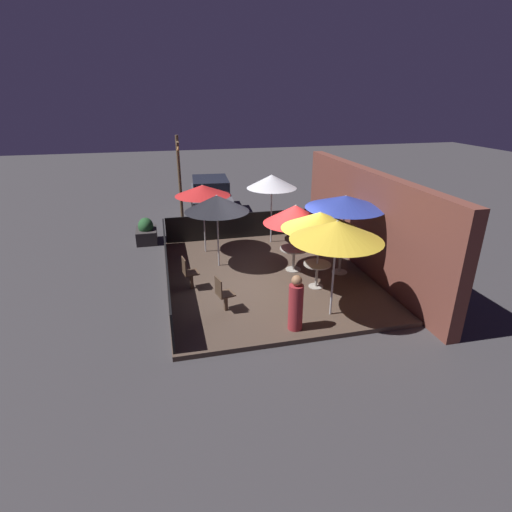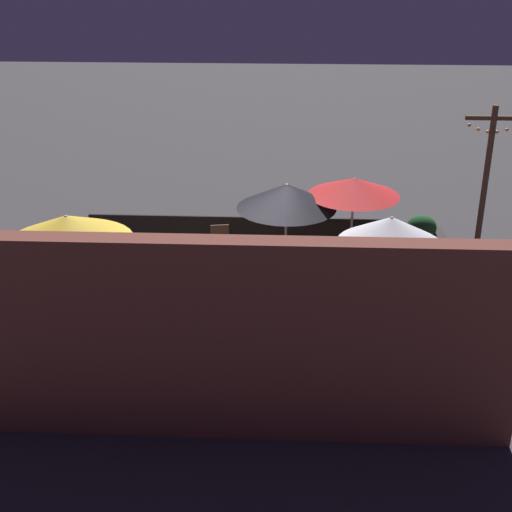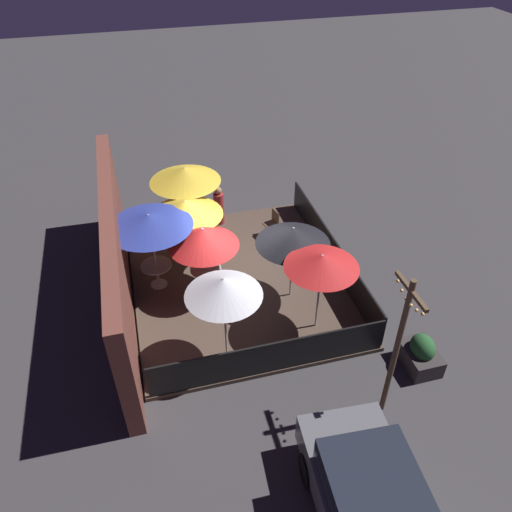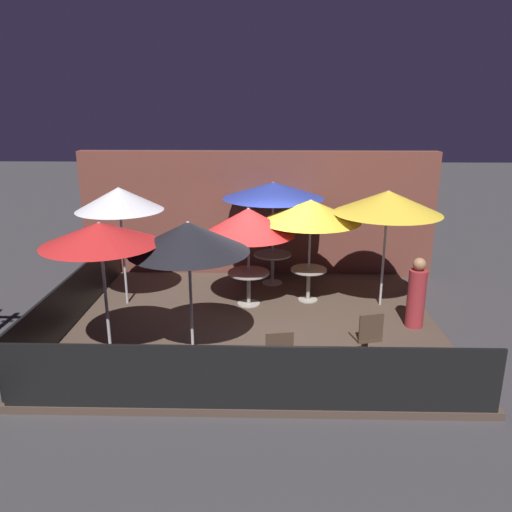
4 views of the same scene
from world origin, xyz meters
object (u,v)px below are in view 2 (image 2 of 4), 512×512
patio_umbrella_1 (193,262)px  patio_umbrella_3 (67,229)px  patio_umbrella_0 (234,253)px  patio_umbrella_4 (287,196)px  patio_umbrella_5 (391,230)px  planter_box (420,237)px  dining_table_0 (235,316)px  patio_chair_1 (220,245)px  dining_table_1 (196,355)px  patio_umbrella_6 (354,187)px  patio_chair_0 (148,258)px  light_post (485,187)px  patron_0 (71,283)px  patio_umbrella_2 (156,248)px  dining_table_2 (160,322)px

patio_umbrella_1 → patio_umbrella_3: (2.26, -1.27, -0.02)m
patio_umbrella_0 → patio_umbrella_3: bearing=0.8°
patio_umbrella_4 → patio_umbrella_5: patio_umbrella_5 is taller
planter_box → dining_table_0: bearing=48.3°
patio_umbrella_0 → dining_table_0: 1.22m
planter_box → patio_umbrella_3: bearing=33.7°
patio_umbrella_0 → patio_chair_1: patio_umbrella_0 is taller
patio_umbrella_0 → dining_table_1: (0.51, 1.31, -1.21)m
patio_umbrella_6 → patio_chair_0: bearing=-0.6°
patio_umbrella_4 → patio_umbrella_5: 2.78m
patio_chair_0 → planter_box: (-5.94, -1.94, -0.22)m
patio_umbrella_0 → patio_chair_1: size_ratio=2.20×
patio_umbrella_3 → patio_umbrella_6: size_ratio=1.04×
patio_umbrella_0 → planter_box: 6.14m
patio_umbrella_4 → light_post: 4.09m
patio_umbrella_5 → patron_0: (5.75, -1.01, -1.61)m
patio_umbrella_2 → patio_umbrella_5: patio_umbrella_5 is taller
patio_umbrella_2 → light_post: size_ratio=0.58×
patio_umbrella_5 → patio_umbrella_6: size_ratio=1.06×
patio_umbrella_0 → patio_chair_0: bearing=-51.5°
dining_table_1 → light_post: bearing=-141.0°
dining_table_0 → light_post: bearing=-147.9°
dining_table_2 → patio_chair_0: 2.85m
patio_umbrella_1 → light_post: 6.91m
patio_umbrella_4 → light_post: (-4.00, -0.86, -0.03)m
dining_table_1 → patio_umbrella_0: bearing=-111.3°
patio_umbrella_1 → patio_chair_1: bearing=-89.5°
patio_chair_0 → planter_box: size_ratio=0.86×
patio_umbrella_5 → patio_umbrella_6: (0.40, -2.45, -0.09)m
patio_umbrella_1 → planter_box: 7.54m
patio_umbrella_0 → dining_table_0: patio_umbrella_0 is taller
patio_chair_0 → patron_0: 1.90m
patio_umbrella_0 → patio_umbrella_5: (-2.58, -0.01, 0.45)m
patio_umbrella_5 → patio_umbrella_3: bearing=0.5°
patio_umbrella_1 → patio_umbrella_6: 4.62m
patio_umbrella_6 → patio_chair_1: size_ratio=2.48×
patio_chair_1 → planter_box: bearing=95.4°
dining_table_2 → patio_chair_1: bearing=-101.6°
patio_umbrella_0 → patio_umbrella_2: patio_umbrella_2 is taller
patio_umbrella_4 → patio_chair_1: 2.32m
patio_umbrella_5 → dining_table_0: bearing=0.2°
light_post → patron_0: bearing=14.1°
patio_umbrella_3 → dining_table_2: 2.22m
patio_umbrella_5 → light_post: 3.81m
patio_umbrella_0 → patio_chair_0: patio_umbrella_0 is taller
patio_umbrella_5 → patio_chair_1: size_ratio=2.64×
patio_umbrella_4 → dining_table_2: 3.55m
patio_umbrella_0 → patio_umbrella_3: size_ratio=0.85×
patio_umbrella_4 → patio_umbrella_5: size_ratio=0.92×
patio_umbrella_2 → patron_0: bearing=-33.7°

